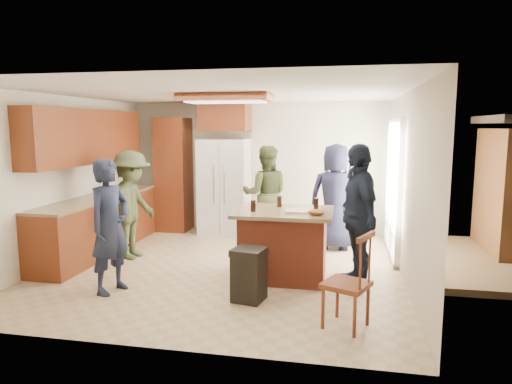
% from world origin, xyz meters
% --- Properties ---
extents(person_front_left, '(0.59, 0.70, 1.65)m').
position_xyz_m(person_front_left, '(-1.11, -1.21, 0.83)').
color(person_front_left, '#1B2136').
rests_on(person_front_left, ground).
extents(person_behind_left, '(0.91, 0.66, 1.71)m').
position_xyz_m(person_behind_left, '(0.33, 1.63, 0.85)').
color(person_behind_left, '#384025').
rests_on(person_behind_left, ground).
extents(person_behind_right, '(0.90, 0.62, 1.76)m').
position_xyz_m(person_behind_right, '(1.55, 1.36, 0.88)').
color(person_behind_right, '#181B31').
rests_on(person_behind_right, ground).
extents(person_side_right, '(0.83, 1.18, 1.83)m').
position_xyz_m(person_side_right, '(1.87, -0.40, 0.91)').
color(person_side_right, '#182131').
rests_on(person_side_right, ground).
extents(person_counter, '(0.63, 1.13, 1.67)m').
position_xyz_m(person_counter, '(-1.53, 0.22, 0.84)').
color(person_counter, '#343D23').
rests_on(person_counter, ground).
extents(left_cabinetry, '(0.64, 3.00, 2.30)m').
position_xyz_m(left_cabinetry, '(-2.24, 0.40, 0.96)').
color(left_cabinetry, maroon).
rests_on(left_cabinetry, ground).
extents(back_wall_units, '(1.80, 0.60, 2.45)m').
position_xyz_m(back_wall_units, '(-1.33, 2.20, 1.38)').
color(back_wall_units, maroon).
rests_on(back_wall_units, ground).
extents(refrigerator, '(0.90, 0.76, 1.80)m').
position_xyz_m(refrigerator, '(-0.55, 2.12, 0.90)').
color(refrigerator, white).
rests_on(refrigerator, ground).
extents(kitchen_island, '(1.28, 1.03, 0.93)m').
position_xyz_m(kitchen_island, '(0.91, -0.28, 0.47)').
color(kitchen_island, '#943A26').
rests_on(kitchen_island, ground).
extents(island_items, '(1.01, 0.67, 0.15)m').
position_xyz_m(island_items, '(1.15, -0.36, 0.96)').
color(island_items, silver).
rests_on(island_items, kitchen_island).
extents(trash_bin, '(0.42, 0.42, 0.63)m').
position_xyz_m(trash_bin, '(0.62, -1.18, 0.32)').
color(trash_bin, black).
rests_on(trash_bin, ground).
extents(spindle_chair, '(0.55, 0.55, 0.99)m').
position_xyz_m(spindle_chair, '(1.76, -1.70, 0.45)').
color(spindle_chair, maroon).
rests_on(spindle_chair, ground).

